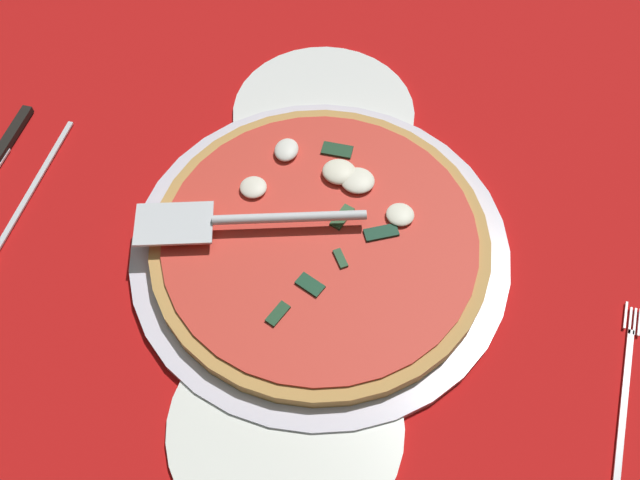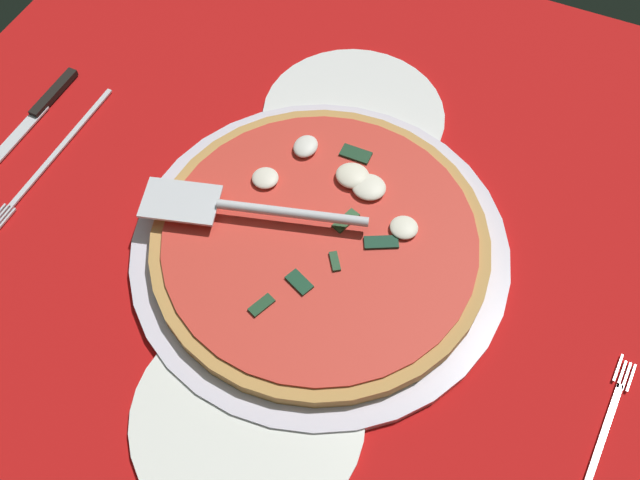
{
  "view_description": "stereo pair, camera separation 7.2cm",
  "coord_description": "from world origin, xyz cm",
  "px_view_note": "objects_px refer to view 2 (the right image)",
  "views": [
    {
      "loc": [
        -36.1,
        -10.71,
        63.28
      ],
      "look_at": [
        1.06,
        -1.82,
        2.3
      ],
      "focal_mm": 39.45,
      "sensor_mm": 36.0,
      "label": 1
    },
    {
      "loc": [
        -33.78,
        -17.52,
        63.28
      ],
      "look_at": [
        1.06,
        -1.82,
        2.3
      ],
      "focal_mm": 39.45,
      "sensor_mm": 36.0,
      "label": 2
    }
  ],
  "objects_px": {
    "dinner_plate_left": "(248,416)",
    "pizza_server": "(244,208)",
    "place_setting_far": "(44,137)",
    "dinner_plate_right": "(353,116)",
    "place_setting_near": "(624,476)",
    "pizza": "(321,239)"
  },
  "relations": [
    {
      "from": "place_setting_near",
      "to": "pizza",
      "type": "bearing_deg",
      "value": 77.48
    },
    {
      "from": "place_setting_far",
      "to": "pizza_server",
      "type": "bearing_deg",
      "value": 87.24
    },
    {
      "from": "dinner_plate_left",
      "to": "pizza",
      "type": "distance_m",
      "value": 0.19
    },
    {
      "from": "pizza_server",
      "to": "place_setting_near",
      "type": "distance_m",
      "value": 0.43
    },
    {
      "from": "dinner_plate_left",
      "to": "pizza_server",
      "type": "distance_m",
      "value": 0.21
    },
    {
      "from": "place_setting_far",
      "to": "pizza",
      "type": "bearing_deg",
      "value": 89.91
    },
    {
      "from": "dinner_plate_right",
      "to": "place_setting_far",
      "type": "xyz_separation_m",
      "value": [
        -0.18,
        0.32,
        -0.0
      ]
    },
    {
      "from": "pizza_server",
      "to": "place_setting_near",
      "type": "bearing_deg",
      "value": 151.73
    },
    {
      "from": "place_setting_near",
      "to": "pizza_server",
      "type": "bearing_deg",
      "value": 82.13
    },
    {
      "from": "place_setting_far",
      "to": "dinner_plate_right",
      "type": "bearing_deg",
      "value": 120.19
    },
    {
      "from": "pizza_server",
      "to": "dinner_plate_right",
      "type": "bearing_deg",
      "value": -117.69
    },
    {
      "from": "dinner_plate_right",
      "to": "place_setting_near",
      "type": "bearing_deg",
      "value": -127.29
    },
    {
      "from": "dinner_plate_right",
      "to": "pizza_server",
      "type": "bearing_deg",
      "value": 168.2
    },
    {
      "from": "pizza_server",
      "to": "place_setting_near",
      "type": "height_order",
      "value": "pizza_server"
    },
    {
      "from": "dinner_plate_left",
      "to": "dinner_plate_right",
      "type": "relative_size",
      "value": 1.0
    },
    {
      "from": "dinner_plate_left",
      "to": "dinner_plate_right",
      "type": "distance_m",
      "value": 0.38
    },
    {
      "from": "pizza",
      "to": "place_setting_near",
      "type": "bearing_deg",
      "value": -107.03
    },
    {
      "from": "pizza",
      "to": "place_setting_near",
      "type": "height_order",
      "value": "pizza"
    },
    {
      "from": "dinner_plate_right",
      "to": "pizza_server",
      "type": "xyz_separation_m",
      "value": [
        -0.2,
        0.04,
        0.04
      ]
    },
    {
      "from": "place_setting_near",
      "to": "place_setting_far",
      "type": "xyz_separation_m",
      "value": [
        0.11,
        0.69,
        -0.0
      ]
    },
    {
      "from": "dinner_plate_right",
      "to": "pizza",
      "type": "bearing_deg",
      "value": -167.77
    },
    {
      "from": "pizza",
      "to": "place_setting_far",
      "type": "bearing_deg",
      "value": 89.05
    }
  ]
}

